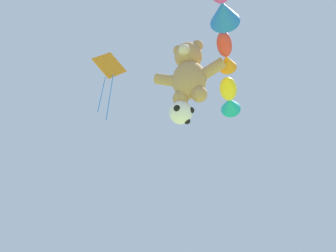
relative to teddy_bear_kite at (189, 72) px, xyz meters
name	(u,v)px	position (x,y,z in m)	size (l,w,h in m)	color
teddy_bear_kite	(189,72)	(0.00, 0.00, 0.00)	(2.48, 1.09, 2.52)	tan
soccer_ball_kite	(181,113)	(-0.33, 0.05, -1.49)	(0.82, 0.82, 0.76)	white
fish_kite_goldfin	(229,97)	(0.84, 2.30, 0.32)	(1.01, 2.07, 0.78)	yellow
fish_kite_crimson	(226,53)	(1.31, -0.16, 0.26)	(0.75, 1.72, 0.59)	red
diamond_kite	(109,69)	(-3.35, 0.39, 1.46)	(0.95, 1.18, 3.39)	orange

